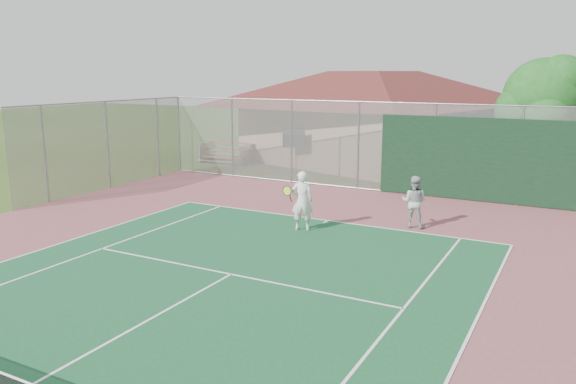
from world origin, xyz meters
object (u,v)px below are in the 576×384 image
(bleachers, at_px, (227,152))
(tree, at_px, (545,100))
(clubhouse, at_px, (372,108))
(player_grey_back, at_px, (414,202))
(player_white_front, at_px, (302,201))

(bleachers, bearing_deg, tree, -0.09)
(clubhouse, height_order, bleachers, clubhouse)
(player_grey_back, bearing_deg, player_white_front, 32.11)
(tree, height_order, player_grey_back, tree)
(player_white_front, relative_size, player_grey_back, 1.13)
(tree, bearing_deg, clubhouse, 166.53)
(clubhouse, xyz_separation_m, bleachers, (-6.82, -3.15, -2.30))
(bleachers, bearing_deg, player_white_front, -50.98)
(tree, distance_m, player_white_front, 12.58)
(player_white_front, distance_m, player_grey_back, 3.41)
(clubhouse, relative_size, bleachers, 5.45)
(player_white_front, xyz_separation_m, player_grey_back, (2.84, 1.88, -0.11))
(player_white_front, bearing_deg, clubhouse, -100.84)
(bleachers, height_order, tree, tree)
(clubhouse, xyz_separation_m, player_grey_back, (5.36, -11.03, -2.04))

